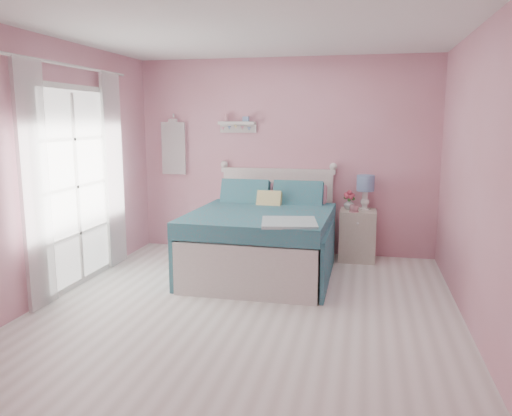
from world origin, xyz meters
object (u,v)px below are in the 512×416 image
at_px(nightstand, 357,235).
at_px(table_lamp, 365,186).
at_px(teacup, 354,208).
at_px(bed, 263,239).
at_px(vase, 349,204).

xyz_separation_m(nightstand, table_lamp, (0.08, 0.05, 0.64)).
xyz_separation_m(nightstand, teacup, (-0.05, -0.14, 0.37)).
bearing_deg(bed, teacup, 32.19).
distance_m(bed, nightstand, 1.32).
height_order(nightstand, table_lamp, table_lamp).
distance_m(nightstand, table_lamp, 0.64).
xyz_separation_m(vase, teacup, (0.07, -0.18, -0.03)).
distance_m(nightstand, teacup, 0.40).
xyz_separation_m(bed, teacup, (1.03, 0.61, 0.30)).
bearing_deg(bed, nightstand, 36.34).
height_order(bed, nightstand, bed).
relative_size(bed, nightstand, 3.05).
bearing_deg(table_lamp, vase, -175.39).
height_order(nightstand, teacup, teacup).
distance_m(bed, vase, 1.29).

